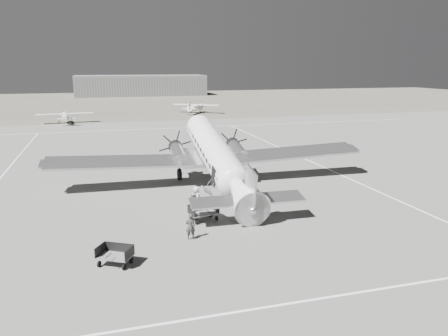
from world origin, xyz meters
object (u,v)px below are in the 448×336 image
passenger (196,198)px  ground_crew (190,226)px  baggage_cart_far (115,256)px  dc3_airliner (217,158)px  light_plane_right (196,108)px  ramp_agent (194,205)px  hangar_main (141,85)px  light_plane_left (65,118)px  baggage_cart_near (204,213)px

passenger → ground_crew: bearing=153.0°
passenger → baggage_cart_far: bearing=131.0°
dc3_airliner → light_plane_right: dc3_airliner is taller
ramp_agent → passenger: size_ratio=1.09×
hangar_main → light_plane_right: (5.59, -59.47, -2.24)m
light_plane_left → light_plane_right: light_plane_right is taller
passenger → dc3_airliner: bearing=-41.8°
dc3_airliner → baggage_cart_far: (-8.64, -12.09, -2.10)m
hangar_main → ground_crew: bearing=-94.3°
light_plane_right → ramp_agent: light_plane_right is taller
ramp_agent → baggage_cart_far: bearing=128.2°
ground_crew → baggage_cart_near: bearing=-115.7°
baggage_cart_far → ramp_agent: bearing=77.1°
light_plane_left → baggage_cart_near: bearing=-84.0°
ground_crew → passenger: passenger is taller
passenger → ramp_agent: bearing=151.9°
baggage_cart_near → baggage_cart_far: bearing=-151.1°
dc3_airliner → baggage_cart_far: dc3_airliner is taller
hangar_main → baggage_cart_far: hangar_main is taller
light_plane_right → passenger: bearing=-70.3°
light_plane_left → ramp_agent: (11.22, -53.29, -0.09)m
ground_crew → ramp_agent: bearing=-104.0°
hangar_main → ramp_agent: 122.83m
light_plane_left → ramp_agent: size_ratio=5.28×
baggage_cart_near → ground_crew: (-1.45, -2.82, 0.24)m
baggage_cart_near → ramp_agent: size_ratio=1.05×
light_plane_right → hangar_main: bearing=127.5°
hangar_main → ramp_agent: bearing=-94.0°
hangar_main → ground_crew: size_ratio=26.95×
hangar_main → light_plane_right: 59.77m
baggage_cart_near → hangar_main: bearing=74.0°
hangar_main → ground_crew: hangar_main is taller
light_plane_right → ramp_agent: bearing=-70.5°
dc3_airliner → ramp_agent: bearing=-116.0°
hangar_main → light_plane_right: bearing=-84.6°
baggage_cart_far → passenger: passenger is taller
hangar_main → passenger: hangar_main is taller
dc3_airliner → ramp_agent: (-3.34, -6.45, -1.70)m
ground_crew → baggage_cart_far: bearing=28.9°
hangar_main → light_plane_left: hangar_main is taller
ground_crew → ramp_agent: (0.94, 3.39, 0.12)m
light_plane_left → passenger: 52.80m
light_plane_right → passenger: light_plane_right is taller
hangar_main → dc3_airliner: size_ratio=1.53×
dc3_airliner → ramp_agent: 7.46m
ground_crew → light_plane_right: bearing=-101.2°
baggage_cart_far → ground_crew: ground_crew is taller
hangar_main → baggage_cart_far: (-13.83, -128.16, -2.80)m
hangar_main → dc3_airliner: (-5.19, -116.06, -0.69)m
light_plane_right → baggage_cart_far: bearing=-73.6°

